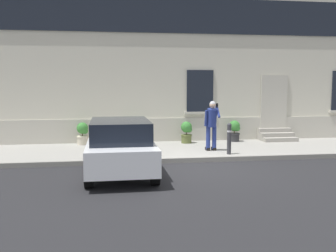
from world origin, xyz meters
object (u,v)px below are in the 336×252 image
object	(u,v)px
hatchback_car_white	(120,145)
bollard_far_left	(110,140)
bollard_near_person	(229,137)
planter_terracotta	(135,132)
planter_cream	(83,133)
planter_charcoal	(235,130)
planter_olive	(187,132)
person_on_phone	(212,122)

from	to	relation	value
hatchback_car_white	bollard_far_left	size ratio (longest dim) A/B	3.90
bollard_near_person	planter_terracotta	distance (m)	4.10
bollard_near_person	planter_cream	xyz separation A→B (m)	(-4.95, 2.83, -0.11)
bollard_far_left	planter_charcoal	size ratio (longest dim) A/B	1.22
hatchback_car_white	planter_olive	world-z (taller)	hatchback_car_white
hatchback_car_white	person_on_phone	xyz separation A→B (m)	(3.23, 2.37, 0.36)
person_on_phone	planter_olive	bearing A→B (deg)	93.54
hatchback_car_white	planter_olive	xyz separation A→B (m)	(2.72, 4.24, -0.18)
planter_terracotta	planter_olive	xyz separation A→B (m)	(2.02, -0.23, 0.00)
person_on_phone	planter_terracotta	bearing A→B (deg)	128.53
bollard_far_left	person_on_phone	bearing A→B (deg)	12.09
planter_terracotta	planter_cream	bearing A→B (deg)	-179.17
planter_terracotta	planter_olive	world-z (taller)	same
hatchback_car_white	bollard_near_person	size ratio (longest dim) A/B	3.90
bollard_far_left	planter_cream	world-z (taller)	bollard_far_left
bollard_near_person	planter_charcoal	distance (m)	2.99
hatchback_car_white	bollard_near_person	xyz separation A→B (m)	(3.63, 1.62, -0.08)
hatchback_car_white	planter_charcoal	size ratio (longest dim) A/B	4.74
planter_charcoal	person_on_phone	bearing A→B (deg)	-126.81
planter_cream	planter_terracotta	size ratio (longest dim) A/B	1.00
planter_terracotta	planter_charcoal	size ratio (longest dim) A/B	1.00
hatchback_car_white	planter_olive	bearing A→B (deg)	57.34
person_on_phone	planter_olive	world-z (taller)	person_on_phone
hatchback_car_white	person_on_phone	distance (m)	4.02
hatchback_car_white	planter_charcoal	distance (m)	6.46
planter_cream	planter_olive	xyz separation A→B (m)	(4.04, -0.20, 0.00)
planter_terracotta	planter_olive	bearing A→B (deg)	-6.56
bollard_far_left	person_on_phone	distance (m)	3.62
hatchback_car_white	planter_cream	world-z (taller)	hatchback_car_white
bollard_far_left	person_on_phone	xyz separation A→B (m)	(3.52, 0.75, 0.44)
planter_terracotta	planter_charcoal	distance (m)	4.04
bollard_near_person	planter_olive	distance (m)	2.78
bollard_near_person	planter_charcoal	size ratio (longest dim) A/B	1.22
bollard_far_left	planter_charcoal	distance (m)	5.74
planter_charcoal	bollard_near_person	bearing A→B (deg)	-111.86
person_on_phone	planter_charcoal	bearing A→B (deg)	41.42
hatchback_car_white	planter_terracotta	distance (m)	4.53
person_on_phone	planter_terracotta	world-z (taller)	person_on_phone
bollard_near_person	bollard_far_left	bearing A→B (deg)	180.00
hatchback_car_white	planter_terracotta	size ratio (longest dim) A/B	4.74
planter_charcoal	planter_cream	bearing A→B (deg)	179.45
person_on_phone	planter_olive	xyz separation A→B (m)	(-0.51, 1.87, -0.54)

